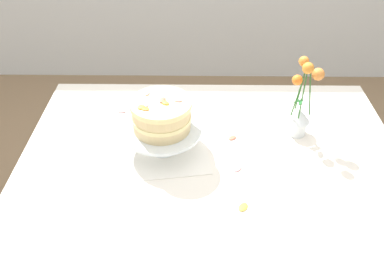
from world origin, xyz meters
The scene contains 9 objects.
dining_table centered at (0.00, -0.02, 0.65)m, with size 1.40×1.00×0.74m.
linen_napkin centered at (-0.18, 0.04, 0.74)m, with size 0.32×0.32×0.00m, color white.
cake_stand centered at (-0.18, 0.04, 0.82)m, with size 0.29×0.29×0.10m.
layer_cake centered at (-0.18, 0.04, 0.90)m, with size 0.22×0.22×0.12m.
flower_vase centered at (0.33, 0.14, 0.86)m, with size 0.11×0.10×0.32m.
loose_petal_0 centered at (0.09, -0.25, 0.74)m, with size 0.04×0.03×0.01m, color yellow.
loose_petal_1 centered at (0.09, -0.07, 0.74)m, with size 0.04×0.02×0.01m, color pink.
loose_petal_2 centered at (0.08, 0.10, 0.74)m, with size 0.03×0.02×0.01m, color #E56B51.
loose_petal_3 centered at (-0.37, 0.28, 0.74)m, with size 0.04×0.03×0.01m, color pink.
Camera 1 is at (-0.06, -1.13, 1.73)m, focal length 38.16 mm.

